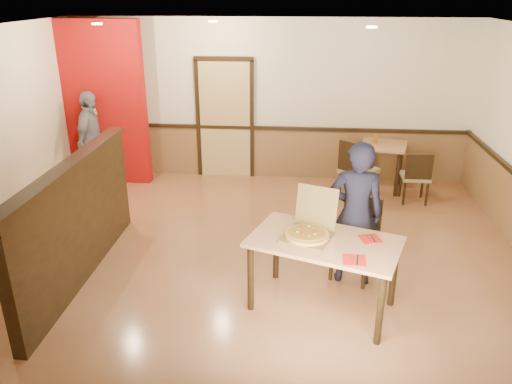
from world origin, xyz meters
TOP-DOWN VIEW (x-y plane):
  - floor at (0.00, 0.00)m, footprint 7.00×7.00m
  - ceiling at (0.00, 0.00)m, footprint 7.00×7.00m
  - wall_back at (0.00, 3.50)m, footprint 7.00×0.00m
  - wainscot_back at (0.00, 3.47)m, footprint 7.00×0.04m
  - chair_rail_back at (0.00, 3.45)m, footprint 7.00×0.06m
  - back_door at (-0.80, 3.46)m, footprint 0.90×0.06m
  - booth_partition at (-2.00, -0.20)m, footprint 0.20×3.10m
  - red_accent_panel at (-2.90, 3.00)m, footprint 1.60×0.20m
  - spot_a at (-2.30, 1.80)m, footprint 0.14×0.14m
  - spot_b at (-0.80, 2.50)m, footprint 0.14×0.14m
  - spot_c at (1.40, 1.50)m, footprint 0.14×0.14m
  - main_table at (0.84, -0.59)m, footprint 1.73×1.33m
  - diner_chair at (1.26, 0.14)m, footprint 0.64×0.64m
  - side_chair_left at (1.47, 2.44)m, footprint 0.71×0.71m
  - side_chair_right at (2.41, 2.44)m, footprint 0.43×0.43m
  - side_table at (1.96, 3.05)m, footprint 0.90×0.90m
  - diner at (1.20, -0.00)m, footprint 0.65×0.44m
  - passerby at (-3.00, 2.73)m, footprint 0.42×0.98m
  - pizza_box at (0.67, -0.53)m, footprint 0.62×0.66m
  - pizza at (0.65, -0.58)m, footprint 0.59×0.59m
  - napkin_near at (1.10, -0.98)m, footprint 0.22×0.22m
  - napkin_far at (1.30, -0.52)m, footprint 0.25×0.25m
  - condiment at (1.83, 3.09)m, footprint 0.06×0.06m

SIDE VIEW (x-z plane):
  - floor at x=0.00m, z-range 0.00..0.00m
  - wainscot_back at x=0.00m, z-range 0.00..0.90m
  - side_chair_right at x=2.41m, z-range 0.04..0.90m
  - diner_chair at x=1.26m, z-range 0.05..1.02m
  - side_chair_left at x=1.47m, z-range 0.05..1.07m
  - side_table at x=1.96m, z-range 0.22..1.01m
  - main_table at x=0.84m, z-range 0.30..1.12m
  - booth_partition at x=-2.00m, z-range 0.01..1.46m
  - napkin_far at x=1.30m, z-range 0.81..0.83m
  - napkin_near at x=1.10m, z-range 0.81..0.83m
  - passerby at x=-3.00m, z-range 0.00..1.66m
  - diner at x=1.20m, z-range 0.00..1.72m
  - pizza at x=0.65m, z-range 0.85..0.88m
  - condiment at x=1.83m, z-range 0.79..0.95m
  - pizza_box at x=0.67m, z-range 0.64..1.12m
  - chair_rail_back at x=0.00m, z-range 0.89..0.95m
  - back_door at x=-0.80m, z-range 0.00..2.10m
  - red_accent_panel at x=-2.90m, z-range 0.01..2.79m
  - wall_back at x=0.00m, z-range -2.10..4.90m
  - spot_a at x=-2.30m, z-range 2.77..2.79m
  - spot_b at x=-0.80m, z-range 2.77..2.79m
  - spot_c at x=1.40m, z-range 2.77..2.79m
  - ceiling at x=0.00m, z-range 2.80..2.80m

